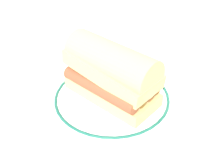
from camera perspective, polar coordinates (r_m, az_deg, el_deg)
ground_plane at (r=0.61m, az=0.20°, el=-5.04°), size 1.50×1.50×0.00m
plate at (r=0.63m, az=0.00°, el=-2.73°), size 0.26×0.26×0.01m
sausage_sandwich at (r=0.59m, az=0.00°, el=2.28°), size 0.21×0.16×0.12m
drinking_glass at (r=0.78m, az=10.88°, el=8.93°), size 0.06×0.06×0.12m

